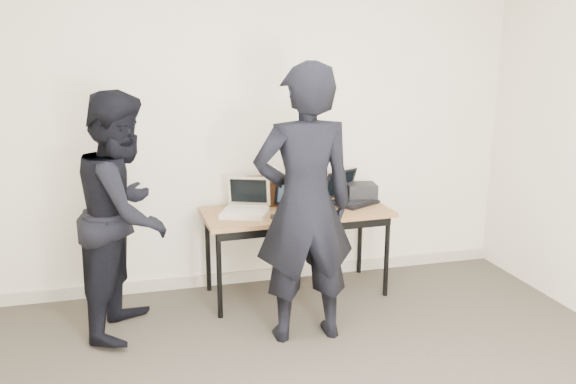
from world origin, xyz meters
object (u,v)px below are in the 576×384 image
object	(u,v)px
desk	(297,217)
laptop_beige	(246,207)
leather_satchel	(269,190)
laptop_center	(301,202)
person_typist	(305,206)
person_observer	(125,214)
laptop_right	(349,196)
equipment_box	(361,192)

from	to	relation	value
desk	laptop_beige	distance (m)	0.43
laptop_beige	leather_satchel	bearing A→B (deg)	66.37
desk	laptop_center	xyz separation A→B (m)	(0.03, 0.00, 0.12)
person_typist	person_observer	xyz separation A→B (m)	(-1.18, 0.45, -0.10)
laptop_beige	leather_satchel	world-z (taller)	laptop_beige
laptop_right	laptop_center	bearing A→B (deg)	166.41
desk	equipment_box	xyz separation A→B (m)	(0.63, 0.19, 0.13)
desk	laptop_center	size ratio (longest dim) A/B	3.80
desk	laptop_right	size ratio (longest dim) A/B	3.14
laptop_beige	laptop_center	bearing A→B (deg)	23.06
laptop_center	equipment_box	xyz separation A→B (m)	(0.59, 0.19, 0.01)
desk	leather_satchel	distance (m)	0.35
leather_satchel	person_observer	xyz separation A→B (m)	(-1.14, -0.48, 0.01)
equipment_box	person_typist	world-z (taller)	person_typist
desk	laptop_center	distance (m)	0.13
desk	laptop_right	xyz separation A→B (m)	(0.50, 0.13, 0.12)
desk	laptop_beige	world-z (taller)	laptop_beige
desk	laptop_right	bearing A→B (deg)	12.46
person_observer	leather_satchel	bearing A→B (deg)	-49.98
laptop_right	equipment_box	world-z (taller)	laptop_right
desk	laptop_beige	xyz separation A→B (m)	(-0.42, 0.00, 0.11)
desk	equipment_box	size ratio (longest dim) A/B	6.17
laptop_right	leather_satchel	xyz separation A→B (m)	(-0.68, 0.10, 0.07)
desk	equipment_box	distance (m)	0.67
desk	equipment_box	world-z (taller)	equipment_box
laptop_center	person_typist	bearing A→B (deg)	-110.55
leather_satchel	laptop_center	bearing A→B (deg)	-43.99
equipment_box	laptop_beige	bearing A→B (deg)	-169.75
laptop_right	leather_satchel	world-z (taller)	laptop_right
laptop_beige	laptop_right	xyz separation A→B (m)	(0.91, 0.13, 0.01)
person_typist	laptop_beige	bearing A→B (deg)	-67.90
desk	laptop_beige	bearing A→B (deg)	177.32
laptop_center	laptop_right	world-z (taller)	laptop_center
leather_satchel	equipment_box	distance (m)	0.81
laptop_right	desk	bearing A→B (deg)	165.71
laptop_center	equipment_box	distance (m)	0.62
leather_satchel	equipment_box	world-z (taller)	leather_satchel
laptop_center	person_observer	xyz separation A→B (m)	(-1.36, -0.26, 0.08)
laptop_right	person_observer	bearing A→B (deg)	162.86
laptop_beige	leather_satchel	xyz separation A→B (m)	(0.24, 0.23, 0.07)
laptop_right	person_observer	distance (m)	1.86
laptop_beige	person_typist	bearing A→B (deg)	-45.71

